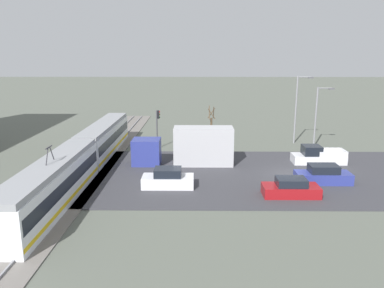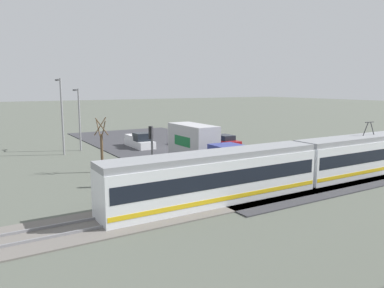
# 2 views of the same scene
# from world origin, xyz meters

# --- Properties ---
(ground_plane) EXTENTS (320.00, 320.00, 0.00)m
(ground_plane) POSITION_xyz_m (0.00, 0.00, 0.00)
(ground_plane) COLOR #565B51
(road_surface) EXTENTS (16.46, 44.05, 0.08)m
(road_surface) POSITION_xyz_m (0.00, 0.00, 0.04)
(road_surface) COLOR #38383D
(road_surface) RESTS_ON ground
(rail_bed) EXTENTS (67.18, 4.40, 0.22)m
(rail_bed) POSITION_xyz_m (0.00, 18.74, 0.05)
(rail_bed) COLOR slate
(rail_bed) RESTS_ON ground
(light_rail_tram) EXTENTS (31.01, 2.54, 4.38)m
(light_rail_tram) POSITION_xyz_m (0.31, 18.74, 1.66)
(light_rail_tram) COLOR white
(light_rail_tram) RESTS_ON ground
(box_truck) EXTENTS (2.41, 9.93, 3.74)m
(box_truck) POSITION_xyz_m (3.16, 9.06, 1.81)
(box_truck) COLOR navy
(box_truck) RESTS_ON ground
(pickup_truck) EXTENTS (1.95, 5.21, 1.79)m
(pickup_truck) POSITION_xyz_m (3.72, -3.85, 0.76)
(pickup_truck) COLOR silver
(pickup_truck) RESTS_ON ground
(sedan_car_0) EXTENTS (1.87, 4.32, 1.44)m
(sedan_car_0) POSITION_xyz_m (-5.43, 1.08, 0.67)
(sedan_car_0) COLOR maroon
(sedan_car_0) RESTS_ON ground
(sedan_car_1) EXTENTS (1.81, 4.63, 1.59)m
(sedan_car_1) POSITION_xyz_m (-2.36, -2.41, 0.73)
(sedan_car_1) COLOR navy
(sedan_car_1) RESTS_ON ground
(sedan_car_2) EXTENTS (1.89, 4.24, 1.60)m
(sedan_car_2) POSITION_xyz_m (-3.49, 10.74, 0.74)
(sedan_car_2) COLOR silver
(sedan_car_2) RESTS_ON ground
(traffic_light_pole) EXTENTS (0.28, 0.47, 4.51)m
(traffic_light_pole) POSITION_xyz_m (9.90, 12.88, 2.96)
(traffic_light_pole) COLOR #47474C
(traffic_light_pole) RESTS_ON ground
(street_tree) EXTENTS (1.13, 0.94, 4.79)m
(street_tree) POSITION_xyz_m (11.72, 6.56, 2.18)
(street_tree) COLOR brown
(street_tree) RESTS_ON ground
(street_lamp_near_crossing) EXTENTS (0.36, 1.95, 7.15)m
(street_lamp_near_crossing) POSITION_xyz_m (10.44, -5.78, 4.18)
(street_lamp_near_crossing) COLOR gray
(street_lamp_near_crossing) RESTS_ON ground
(street_lamp_mid_block) EXTENTS (0.36, 1.95, 8.27)m
(street_lamp_mid_block) POSITION_xyz_m (12.72, -3.99, 4.76)
(street_lamp_mid_block) COLOR gray
(street_lamp_mid_block) RESTS_ON ground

